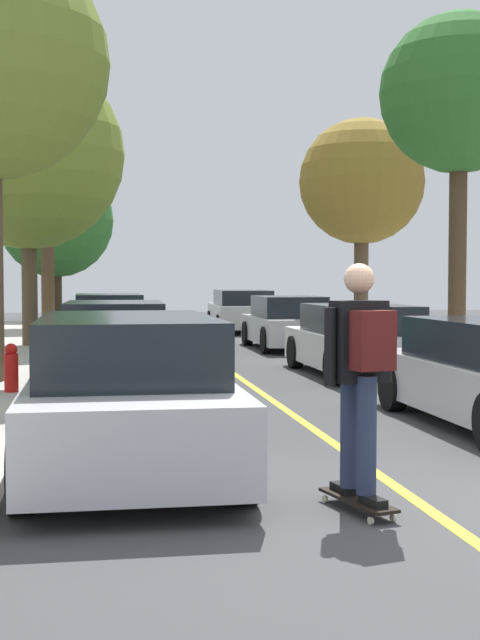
# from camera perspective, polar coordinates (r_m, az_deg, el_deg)

# --- Properties ---
(ground) EXTENTS (80.00, 80.00, 0.00)m
(ground) POSITION_cam_1_polar(r_m,az_deg,el_deg) (7.14, 11.86, -11.75)
(ground) COLOR #424244
(center_line) EXTENTS (0.12, 39.20, 0.01)m
(center_line) POSITION_cam_1_polar(r_m,az_deg,el_deg) (10.89, 4.22, -6.66)
(center_line) COLOR gold
(center_line) RESTS_ON ground
(parked_car_left_nearest) EXTENTS (1.91, 4.43, 1.42)m
(parked_car_left_nearest) POSITION_cam_1_polar(r_m,az_deg,el_deg) (8.38, -7.28, -4.66)
(parked_car_left_nearest) COLOR #B7B7BC
(parked_car_left_nearest) RESTS_ON ground
(parked_car_left_near) EXTENTS (1.99, 4.36, 1.38)m
(parked_car_left_near) POSITION_cam_1_polar(r_m,az_deg,el_deg) (14.72, -8.12, -1.59)
(parked_car_left_near) COLOR #38383D
(parked_car_left_near) RESTS_ON ground
(parked_car_left_far) EXTENTS (1.94, 4.61, 1.38)m
(parked_car_left_far) POSITION_cam_1_polar(r_m,az_deg,el_deg) (21.80, -8.49, -0.21)
(parked_car_left_far) COLOR #196066
(parked_car_left_far) RESTS_ON ground
(parked_car_right_near) EXTENTS (1.98, 4.19, 1.29)m
(parked_car_right_near) POSITION_cam_1_polar(r_m,az_deg,el_deg) (16.27, 7.70, -1.31)
(parked_car_right_near) COLOR white
(parked_car_right_near) RESTS_ON ground
(parked_car_right_far) EXTENTS (1.85, 4.02, 1.32)m
(parked_car_right_far) POSITION_cam_1_polar(r_m,az_deg,el_deg) (22.13, 3.13, -0.22)
(parked_car_right_far) COLOR #B7B7BC
(parked_car_right_far) RESTS_ON ground
(parked_car_right_farthest) EXTENTS (2.12, 4.66, 1.38)m
(parked_car_right_farthest) POSITION_cam_1_polar(r_m,az_deg,el_deg) (29.14, 0.12, 0.59)
(parked_car_right_farthest) COLOR #B7B7BC
(parked_car_right_farthest) RESTS_ON ground
(street_tree_left_near) EXTENTS (4.65, 4.65, 6.98)m
(street_tree_left_near) POSITION_cam_1_polar(r_m,az_deg,el_deg) (22.34, -13.51, 10.37)
(street_tree_left_near) COLOR brown
(street_tree_left_near) RESTS_ON sidewalk_left
(street_tree_left_far) EXTENTS (3.53, 3.53, 6.82)m
(street_tree_left_far) POSITION_cam_1_polar(r_m,az_deg,el_deg) (30.47, -12.36, 9.01)
(street_tree_left_far) COLOR #4C3823
(street_tree_left_far) RESTS_ON sidewalk_left
(street_tree_left_farthest) EXTENTS (4.64, 4.64, 6.30)m
(street_tree_left_farthest) POSITION_cam_1_polar(r_m,az_deg,el_deg) (36.86, -11.79, 6.30)
(street_tree_left_farthest) COLOR #3D2D1E
(street_tree_left_farthest) RESTS_ON sidewalk_left
(street_tree_right_nearest) EXTENTS (2.94, 2.94, 6.51)m
(street_tree_right_nearest) POSITION_cam_1_polar(r_m,az_deg,el_deg) (17.25, 13.97, 13.86)
(street_tree_right_nearest) COLOR #4C3823
(street_tree_right_nearest) RESTS_ON sidewalk_right
(street_tree_right_near) EXTENTS (3.17, 3.17, 5.66)m
(street_tree_right_near) POSITION_cam_1_polar(r_m,az_deg,el_deg) (22.73, 7.86, 8.77)
(street_tree_right_near) COLOR brown
(street_tree_right_near) RESTS_ON sidewalk_right
(fire_hydrant) EXTENTS (0.20, 0.20, 0.70)m
(fire_hydrant) POSITION_cam_1_polar(r_m,az_deg,el_deg) (13.12, -14.54, -3.01)
(fire_hydrant) COLOR #B2140F
(fire_hydrant) RESTS_ON sidewalk_left
(skateboard) EXTENTS (0.42, 0.87, 0.10)m
(skateboard) POSITION_cam_1_polar(r_m,az_deg,el_deg) (6.91, 7.60, -11.46)
(skateboard) COLOR black
(skateboard) RESTS_ON ground
(skateboarder) EXTENTS (0.58, 0.70, 1.78)m
(skateboarder) POSITION_cam_1_polar(r_m,az_deg,el_deg) (6.70, 7.80, -2.91)
(skateboarder) COLOR black
(skateboarder) RESTS_ON skateboard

